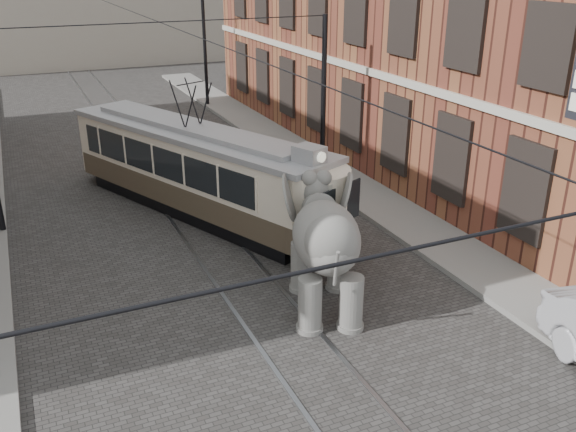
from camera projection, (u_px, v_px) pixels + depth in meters
ground at (247, 285)px, 15.79m from camera, size 120.00×120.00×0.00m
tram_rails at (247, 285)px, 15.79m from camera, size 1.54×80.00×0.02m
sidewalk_right at (439, 242)px, 18.02m from camera, size 2.00×60.00×0.15m
brick_building at (418, 3)px, 25.18m from camera, size 8.00×26.00×12.00m
catenary at (180, 126)px, 18.75m from camera, size 11.00×30.20×6.00m
tram at (194, 150)px, 19.49m from camera, size 6.28×10.73×4.26m
elephant at (326, 254)px, 14.24m from camera, size 4.01×5.30×2.88m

